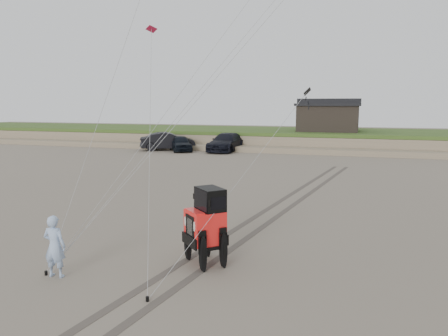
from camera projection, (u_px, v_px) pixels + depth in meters
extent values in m
plane|color=#6B6054|center=(136.00, 279.00, 11.44)|extent=(160.00, 160.00, 0.00)
cube|color=#7A6B54|center=(309.00, 140.00, 47.15)|extent=(160.00, 12.00, 1.40)
cube|color=#2D4719|center=(310.00, 132.00, 47.02)|extent=(160.00, 12.00, 0.35)
cube|color=#7A6B54|center=(301.00, 150.00, 41.09)|extent=(160.00, 3.50, 0.50)
cube|color=black|center=(328.00, 119.00, 45.26)|extent=(6.00, 5.00, 2.60)
cube|color=black|center=(329.00, 105.00, 45.05)|extent=(6.40, 5.40, 0.25)
cube|color=black|center=(329.00, 101.00, 45.00)|extent=(6.40, 1.20, 0.50)
imported|color=black|center=(180.00, 143.00, 42.25)|extent=(3.93, 4.74, 1.52)
imported|color=black|center=(168.00, 141.00, 42.99)|extent=(5.63, 4.07, 1.77)
imported|color=black|center=(226.00, 142.00, 42.09)|extent=(2.67, 6.07, 1.73)
imported|color=#85A0CE|center=(55.00, 246.00, 11.50)|extent=(0.65, 0.46, 1.68)
cube|color=black|center=(307.00, 92.00, 15.91)|extent=(0.25, 0.52, 0.32)
cube|color=#C0183D|center=(151.00, 29.00, 19.97)|extent=(0.44, 0.50, 0.29)
cylinder|color=black|center=(46.00, 273.00, 11.71)|extent=(0.08, 0.08, 0.12)
cylinder|color=black|center=(147.00, 299.00, 10.16)|extent=(0.08, 0.08, 0.12)
cube|color=#4C443D|center=(263.00, 212.00, 18.50)|extent=(4.42, 29.74, 0.01)
cube|color=#4C443D|center=(281.00, 214.00, 18.26)|extent=(4.42, 29.74, 0.01)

